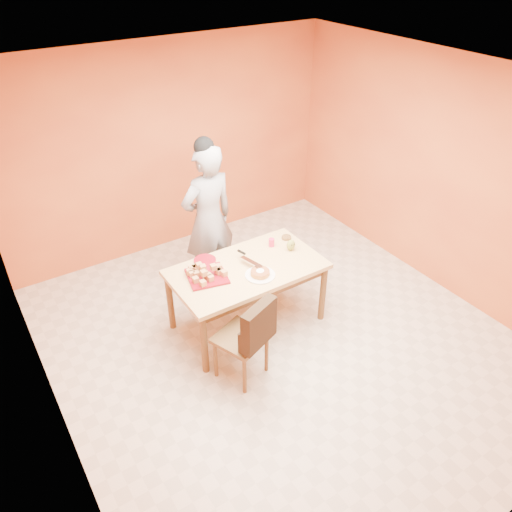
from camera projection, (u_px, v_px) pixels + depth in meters
floor at (280, 340)px, 5.40m from camera, size 5.00×5.00×0.00m
ceiling at (290, 86)px, 3.90m from camera, size 5.00×5.00×0.00m
wall_back at (171, 149)px, 6.39m from camera, size 4.50×0.00×4.50m
wall_left at (33, 321)px, 3.63m from camera, size 0.00×5.00×5.00m
wall_right at (445, 178)px, 5.66m from camera, size 0.00×5.00×5.00m
dining_table at (247, 275)px, 5.27m from camera, size 1.60×0.90×0.76m
dining_chair at (242, 337)px, 4.72m from camera, size 0.58×0.65×0.96m
pastry_pile at (207, 271)px, 5.03m from camera, size 0.35×0.35×0.11m
person at (208, 220)px, 5.73m from camera, size 0.70×0.50×1.83m
pastry_platter at (207, 276)px, 5.07m from camera, size 0.46×0.46×0.02m
red_dinner_plate at (205, 260)px, 5.32m from camera, size 0.24×0.24×0.01m
white_cake_plate at (260, 275)px, 5.10m from camera, size 0.38×0.38×0.01m
sponge_cake at (260, 273)px, 5.08m from camera, size 0.25×0.25×0.04m
cake_server at (251, 262)px, 5.19m from camera, size 0.12×0.29×0.01m
egg_ornament at (291, 245)px, 5.46m from camera, size 0.12×0.11×0.13m
magenta_glass at (271, 242)px, 5.54m from camera, size 0.08×0.08×0.09m
checker_tin at (286, 237)px, 5.69m from camera, size 0.14×0.14×0.03m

